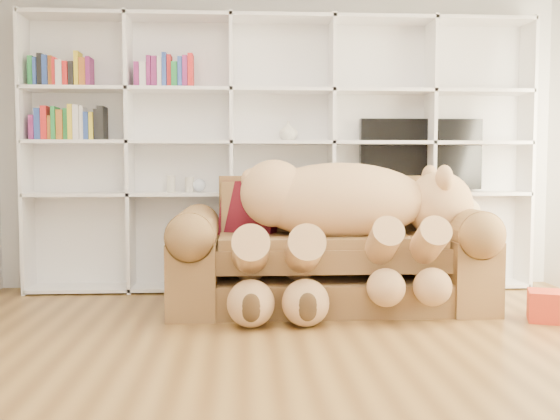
{
  "coord_description": "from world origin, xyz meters",
  "views": [
    {
      "loc": [
        -0.35,
        -3.18,
        1.09
      ],
      "look_at": [
        -0.06,
        1.63,
        0.75
      ],
      "focal_mm": 40.0,
      "sensor_mm": 36.0,
      "label": 1
    }
  ],
  "objects": [
    {
      "name": "figurine_tall",
      "position": [
        -0.97,
        2.3,
        0.94
      ],
      "size": [
        0.09,
        0.09,
        0.15
      ],
      "primitive_type": "cylinder",
      "rotation": [
        0.0,
        0.0,
        0.25
      ],
      "color": "beige",
      "rests_on": "bookshelf"
    },
    {
      "name": "bookshelf",
      "position": [
        -0.24,
        2.36,
        1.31
      ],
      "size": [
        4.43,
        0.35,
        2.4
      ],
      "color": "white",
      "rests_on": "floor"
    },
    {
      "name": "tv",
      "position": [
        1.25,
        2.35,
        1.19
      ],
      "size": [
        1.1,
        0.18,
        0.65
      ],
      "color": "black",
      "rests_on": "bookshelf"
    },
    {
      "name": "snow_globe",
      "position": [
        -0.73,
        2.3,
        0.93
      ],
      "size": [
        0.11,
        0.11,
        0.11
      ],
      "primitive_type": "sphere",
      "color": "silver",
      "rests_on": "bookshelf"
    },
    {
      "name": "picture_frame",
      "position": [
        -0.06,
        2.3,
        0.99
      ],
      "size": [
        0.18,
        0.06,
        0.23
      ],
      "primitive_type": "cube",
      "rotation": [
        0.0,
        0.0,
        -0.17
      ],
      "color": "#54311D",
      "rests_on": "bookshelf"
    },
    {
      "name": "teddy_bear",
      "position": [
        0.41,
        1.43,
        0.72
      ],
      "size": [
        1.96,
        1.03,
        1.14
      ],
      "rotation": [
        0.0,
        0.0,
        -0.0
      ],
      "color": "tan",
      "rests_on": "sofa"
    },
    {
      "name": "wall_back",
      "position": [
        0.0,
        2.5,
        1.35
      ],
      "size": [
        5.0,
        0.02,
        2.7
      ],
      "primitive_type": "cube",
      "color": "silver",
      "rests_on": "floor"
    },
    {
      "name": "floor",
      "position": [
        0.0,
        0.0,
        0.0
      ],
      "size": [
        5.0,
        5.0,
        0.0
      ],
      "primitive_type": "plane",
      "color": "brown",
      "rests_on": "ground"
    },
    {
      "name": "throw_pillow",
      "position": [
        -0.3,
        1.8,
        0.74
      ],
      "size": [
        0.51,
        0.41,
        0.47
      ],
      "primitive_type": "cube",
      "rotation": [
        -0.24,
        0.0,
        -0.4
      ],
      "color": "#4F0D11",
      "rests_on": "sofa"
    },
    {
      "name": "gift_box",
      "position": [
        1.8,
        1.03,
        0.11
      ],
      "size": [
        0.34,
        0.33,
        0.21
      ],
      "primitive_type": "cube",
      "rotation": [
        0.0,
        0.0,
        -0.37
      ],
      "color": "red",
      "rests_on": "floor"
    },
    {
      "name": "shelf_vase",
      "position": [
        0.06,
        2.3,
        1.4
      ],
      "size": [
        0.21,
        0.21,
        0.17
      ],
      "primitive_type": "imported",
      "rotation": [
        0.0,
        0.0,
        0.37
      ],
      "color": "silver",
      "rests_on": "bookshelf"
    },
    {
      "name": "green_vase",
      "position": [
        0.29,
        2.3,
        0.97
      ],
      "size": [
        0.2,
        0.2,
        0.2
      ],
      "primitive_type": "sphere",
      "color": "#295031",
      "rests_on": "bookshelf"
    },
    {
      "name": "sofa",
      "position": [
        0.31,
        1.64,
        0.38
      ],
      "size": [
        2.41,
        1.04,
        1.01
      ],
      "color": "brown",
      "rests_on": "floor"
    },
    {
      "name": "figurine_short",
      "position": [
        -0.81,
        2.3,
        0.93
      ],
      "size": [
        0.09,
        0.09,
        0.13
      ],
      "primitive_type": "cylinder",
      "rotation": [
        0.0,
        0.0,
        -0.1
      ],
      "color": "beige",
      "rests_on": "bookshelf"
    }
  ]
}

